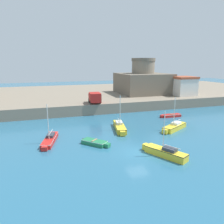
# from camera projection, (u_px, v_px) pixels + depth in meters

# --- Properties ---
(ground_plane) EXTENTS (200.00, 200.00, 0.00)m
(ground_plane) POSITION_uv_depth(u_px,v_px,m) (138.00, 152.00, 25.80)
(ground_plane) COLOR #28607F
(quay_seawall) EXTENTS (120.00, 40.00, 2.15)m
(quay_seawall) POSITION_uv_depth(u_px,v_px,m) (80.00, 96.00, 62.24)
(quay_seawall) COLOR gray
(quay_seawall) RESTS_ON ground
(sailboat_yellow_0) EXTENTS (5.73, 3.88, 5.18)m
(sailboat_yellow_0) POSITION_uv_depth(u_px,v_px,m) (174.00, 127.00, 34.29)
(sailboat_yellow_0) COLOR yellow
(sailboat_yellow_0) RESTS_ON ground
(dinghy_red_1) EXTENTS (4.45, 1.23, 0.60)m
(dinghy_red_1) POSITION_uv_depth(u_px,v_px,m) (171.00, 115.00, 42.40)
(dinghy_red_1) COLOR red
(dinghy_red_1) RESTS_ON ground
(sailboat_red_2) EXTENTS (2.61, 6.04, 5.20)m
(sailboat_red_2) POSITION_uv_depth(u_px,v_px,m) (50.00, 139.00, 28.90)
(sailboat_red_2) COLOR red
(sailboat_red_2) RESTS_ON ground
(sailboat_yellow_3) EXTENTS (2.63, 6.57, 5.50)m
(sailboat_yellow_3) POSITION_uv_depth(u_px,v_px,m) (120.00, 127.00, 34.35)
(sailboat_yellow_3) COLOR yellow
(sailboat_yellow_3) RESTS_ON ground
(sailboat_yellow_4) EXTENTS (3.41, 5.34, 5.16)m
(sailboat_yellow_4) POSITION_uv_depth(u_px,v_px,m) (165.00, 152.00, 24.55)
(sailboat_yellow_4) COLOR yellow
(sailboat_yellow_4) RESTS_ON ground
(dinghy_green_5) EXTENTS (3.37, 3.57, 0.64)m
(dinghy_green_5) POSITION_uv_depth(u_px,v_px,m) (95.00, 142.00, 28.07)
(dinghy_green_5) COLOR #237A4C
(dinghy_green_5) RESTS_ON ground
(fortress) EXTENTS (12.71, 12.71, 9.32)m
(fortress) POSITION_uv_depth(u_px,v_px,m) (143.00, 81.00, 59.03)
(fortress) COLOR #685E4F
(fortress) RESTS_ON quay_seawall
(harbor_shed_near_wharf) EXTENTS (5.48, 5.56, 4.75)m
(harbor_shed_near_wharf) POSITION_uv_depth(u_px,v_px,m) (183.00, 86.00, 55.37)
(harbor_shed_near_wharf) COLOR silver
(harbor_shed_near_wharf) RESTS_ON quay_seawall
(truck_on_quay) EXTENTS (2.47, 4.46, 2.20)m
(truck_on_quay) POSITION_uv_depth(u_px,v_px,m) (95.00, 97.00, 44.70)
(truck_on_quay) COLOR #AD1E19
(truck_on_quay) RESTS_ON quay_seawall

